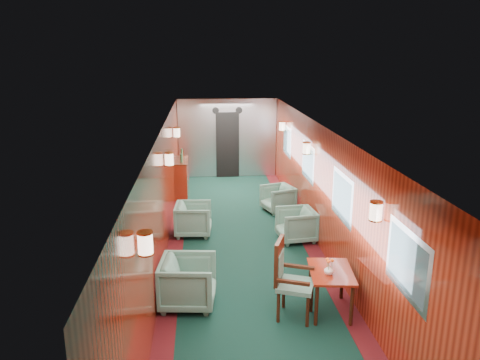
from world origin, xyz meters
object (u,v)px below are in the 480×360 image
at_px(armchair_left_near, 188,282).
at_px(armchair_right_near, 296,225).
at_px(dining_table, 331,277).
at_px(side_chair, 288,276).
at_px(credenza, 182,177).
at_px(armchair_right_far, 278,198).
at_px(armchair_left_far, 193,219).

distance_m(armchair_left_near, armchair_right_near, 3.19).
xyz_separation_m(dining_table, side_chair, (-0.65, -0.07, 0.09)).
bearing_deg(dining_table, armchair_left_near, 176.74).
xyz_separation_m(side_chair, armchair_right_near, (0.69, 2.80, -0.31)).
distance_m(credenza, armchair_right_far, 2.80).
height_order(dining_table, side_chair, side_chair).
relative_size(dining_table, armchair_right_far, 1.36).
relative_size(side_chair, armchair_right_far, 1.70).
relative_size(dining_table, armchair_left_near, 1.14).
xyz_separation_m(dining_table, credenza, (-2.40, 6.06, -0.06)).
relative_size(credenza, armchair_left_far, 1.67).
bearing_deg(armchair_right_near, credenza, -150.24).
bearing_deg(armchair_left_far, credenza, 10.51).
distance_m(dining_table, armchair_right_near, 2.74).
relative_size(armchair_left_near, armchair_left_far, 1.10).
bearing_deg(armchair_left_near, side_chair, -100.57).
xyz_separation_m(dining_table, armchair_left_far, (-2.05, 3.22, -0.21)).
relative_size(armchair_left_far, armchair_right_near, 1.03).
bearing_deg(dining_table, side_chair, -167.60).
relative_size(side_chair, armchair_left_near, 1.43).
bearing_deg(armchair_left_near, dining_table, -93.92).
relative_size(armchair_left_near, armchair_right_far, 1.19).
height_order(dining_table, armchair_right_near, armchair_right_near).
bearing_deg(armchair_right_near, armchair_left_far, -109.56).
bearing_deg(armchair_right_near, side_chair, -20.27).
bearing_deg(dining_table, armchair_right_far, 97.00).
height_order(armchair_right_near, armchair_right_far, armchair_right_near).
height_order(armchair_left_far, armchair_right_far, armchair_left_far).
relative_size(dining_table, armchair_right_near, 1.29).
height_order(armchair_left_near, armchair_right_near, armchair_left_near).
bearing_deg(armchair_left_near, armchair_left_far, 5.00).
distance_m(credenza, armchair_left_far, 2.87).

